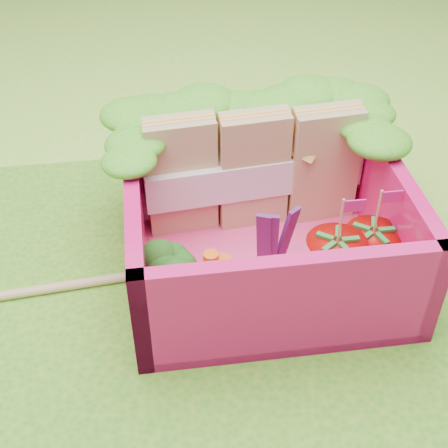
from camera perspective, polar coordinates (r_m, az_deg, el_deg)
name	(u,v)px	position (r m, az deg, el deg)	size (l,w,h in m)	color
ground	(191,305)	(3.03, -2.99, -7.38)	(14.00, 14.00, 0.00)	#93D43B
placemat	(191,303)	(3.02, -3.00, -7.19)	(2.60, 2.60, 0.03)	#489F23
bento_floor	(261,255)	(3.20, 3.42, -2.82)	(1.30, 1.30, 0.05)	#FF4187
bento_box	(263,217)	(3.04, 3.60, 0.68)	(1.30, 1.30, 0.55)	#E7136A
lettuce_ruffle	(249,110)	(3.24, 2.27, 10.40)	(1.43, 0.77, 0.11)	#24911A
sandwich_stack	(255,170)	(3.22, 2.81, 4.94)	(1.15, 0.28, 0.63)	tan
broccoli	(174,272)	(2.80, -4.56, -4.38)	(0.32, 0.32, 0.27)	#76B055
carrot_sticks	(217,278)	(2.84, -0.65, -4.95)	(0.13, 0.08, 0.29)	#F15514
purple_wedges	(274,240)	(2.96, 4.57, -1.46)	(0.18, 0.07, 0.38)	#511B60
strawberry_left	(334,264)	(2.94, 10.03, -3.65)	(0.28, 0.28, 0.52)	red
strawberry_right	(370,253)	(3.05, 13.19, -2.57)	(0.26, 0.26, 0.50)	red
snap_peas	(346,286)	(3.02, 11.13, -5.59)	(0.61, 0.27, 0.05)	#57C53E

